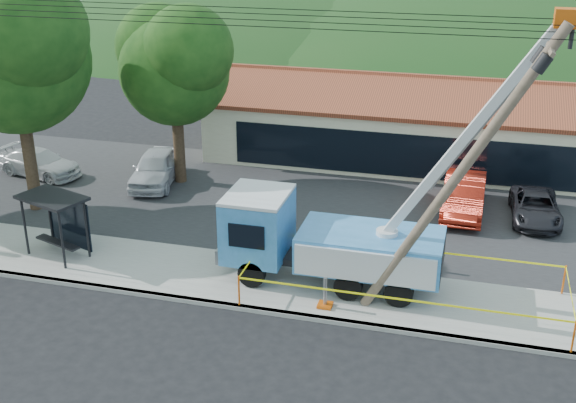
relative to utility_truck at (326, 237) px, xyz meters
The scene contains 17 objects.
ground 5.53m from the utility_truck, 115.84° to the right, with size 120.00×120.00×0.00m, color black.
curb 3.88m from the utility_truck, 131.27° to the right, with size 60.00×0.25×0.15m, color gray.
sidewalk 2.98m from the utility_truck, 163.19° to the right, with size 60.00×4.00×0.15m, color gray.
parking_lot 7.87m from the utility_truck, 107.23° to the left, with size 60.00×12.00×0.10m, color #28282B.
strip_mall 15.39m from the utility_truck, 83.54° to the left, with size 22.50×8.53×4.67m.
tree_west_near 15.70m from the utility_truck, 166.92° to the left, with size 7.56×6.72×10.80m.
tree_lot 13.18m from the utility_truck, 138.11° to the left, with size 6.30×5.60×8.94m.
hill_west 53.23m from the utility_truck, 108.94° to the left, with size 78.40×56.00×28.00m, color #173D16.
hill_center 50.94m from the utility_truck, 81.26° to the left, with size 89.60×64.00×32.00m, color #173D16.
utility_truck is the anchor object (origin of this frame).
leaning_pole 6.03m from the utility_truck, 15.98° to the right, with size 5.64×1.88×9.91m.
bus_shelter 10.54m from the utility_truck, behind, with size 2.97×2.35×2.50m.
caution_tape 3.16m from the utility_truck, 12.99° to the right, with size 10.88×3.83×1.11m.
car_silver 13.01m from the utility_truck, 143.25° to the left, with size 1.94×4.83×1.65m, color silver.
car_red 9.38m from the utility_truck, 60.05° to the left, with size 1.76×5.05×1.66m, color #A11E10.
car_white 18.16m from the utility_truck, 156.46° to the left, with size 1.87×4.59×1.33m, color silver.
car_dark 11.18m from the utility_truck, 45.88° to the left, with size 2.00×4.34×1.21m, color black.
Camera 1 is at (7.13, -18.35, 12.93)m, focal length 45.00 mm.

